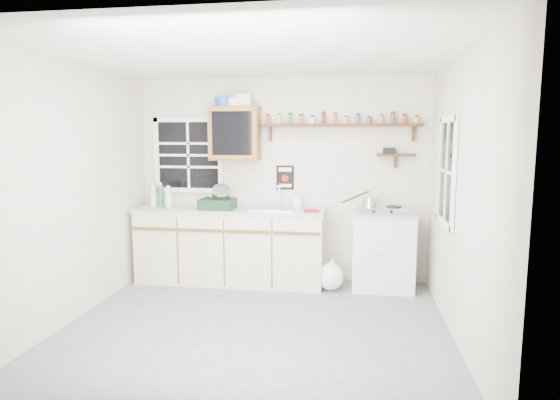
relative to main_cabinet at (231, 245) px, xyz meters
The scene contains 18 objects.
room 1.63m from the main_cabinet, 65.77° to the right, with size 3.64×3.24×2.54m.
main_cabinet is the anchor object (origin of this frame).
right_cabinet 1.84m from the main_cabinet, ahead, with size 0.73×0.57×0.91m.
sink 0.71m from the main_cabinet, ahead, with size 0.52×0.44×0.29m.
upper_cabinet 1.37m from the main_cabinet, 76.32° to the left, with size 0.60×0.32×0.65m.
upper_cabinet_clutter 1.75m from the main_cabinet, 88.22° to the left, with size 0.44×0.24×0.14m.
spice_shelf 1.97m from the main_cabinet, ahead, with size 1.91×0.18×0.35m.
secondary_shelf 2.25m from the main_cabinet, ahead, with size 0.45×0.16×0.24m.
warning_sign 1.08m from the main_cabinet, 24.36° to the left, with size 0.22×0.02×0.30m.
window_back 1.28m from the main_cabinet, 155.10° to the left, with size 0.93×0.03×0.98m.
window_right 2.68m from the main_cabinet, 17.55° to the right, with size 0.03×0.78×1.08m.
water_bottles 1.06m from the main_cabinet, behind, with size 0.29×0.12×0.31m.
dish_rack 0.57m from the main_cabinet, 149.36° to the right, with size 0.42×0.32×0.31m.
soap_bottle 0.99m from the main_cabinet, ahead, with size 0.09×0.09×0.20m, color white.
rag 1.11m from the main_cabinet, ahead, with size 0.16×0.13×0.02m, color maroon.
hotplate 1.87m from the main_cabinet, ahead, with size 0.58×0.34×0.08m.
saucepan 1.76m from the main_cabinet, ahead, with size 0.42×0.21×0.18m.
trash_bag 1.28m from the main_cabinet, ahead, with size 0.36×0.33×0.41m.
Camera 1 is at (0.87, -4.17, 1.78)m, focal length 30.00 mm.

